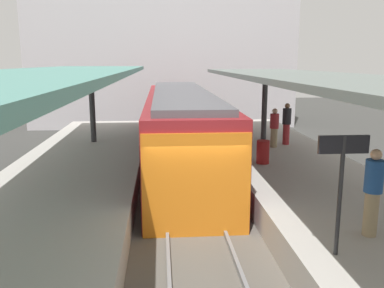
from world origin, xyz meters
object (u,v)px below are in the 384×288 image
(passenger_near_bench, at_px, (287,123))
(passenger_mid_platform, at_px, (373,191))
(commuter_train, at_px, (181,128))
(platform_sign, at_px, (342,168))
(passenger_far_end, at_px, (274,127))
(litter_bin, at_px, (263,152))

(passenger_near_bench, distance_m, passenger_mid_platform, 9.25)
(commuter_train, distance_m, passenger_mid_platform, 9.90)
(platform_sign, bearing_deg, passenger_far_end, 81.16)
(commuter_train, height_order, litter_bin, commuter_train)
(litter_bin, distance_m, passenger_far_end, 2.90)
(passenger_mid_platform, height_order, passenger_far_end, passenger_mid_platform)
(passenger_mid_platform, bearing_deg, litter_bin, 96.49)
(commuter_train, relative_size, platform_sign, 6.67)
(litter_bin, relative_size, passenger_mid_platform, 0.45)
(passenger_far_end, bearing_deg, commuter_train, 170.23)
(litter_bin, bearing_deg, commuter_train, 128.89)
(platform_sign, bearing_deg, commuter_train, 102.93)
(litter_bin, relative_size, passenger_near_bench, 0.46)
(platform_sign, bearing_deg, passenger_mid_platform, 36.37)
(commuter_train, height_order, passenger_mid_platform, commuter_train)
(platform_sign, distance_m, passenger_near_bench, 10.19)
(platform_sign, relative_size, litter_bin, 2.76)
(passenger_mid_platform, distance_m, passenger_far_end, 8.68)
(platform_sign, height_order, passenger_mid_platform, platform_sign)
(litter_bin, relative_size, passenger_far_end, 0.50)
(commuter_train, height_order, passenger_far_end, commuter_train)
(commuter_train, distance_m, passenger_near_bench, 4.46)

